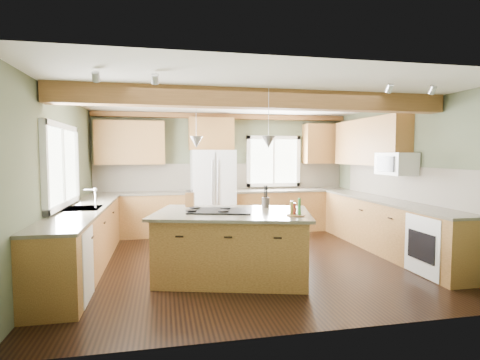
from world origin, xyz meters
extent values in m
plane|color=black|center=(0.00, 0.00, 0.00)|extent=(5.60, 5.60, 0.00)
plane|color=silver|center=(0.00, 0.00, 2.60)|extent=(5.60, 5.60, 0.00)
plane|color=#4C573D|center=(0.00, 2.50, 1.30)|extent=(5.60, 0.00, 5.60)
plane|color=#4C573D|center=(-2.80, 0.00, 1.30)|extent=(0.00, 5.00, 5.00)
plane|color=#4C573D|center=(2.80, 0.00, 1.30)|extent=(0.00, 5.00, 5.00)
cube|color=brown|center=(0.00, -0.74, 2.47)|extent=(5.55, 0.26, 0.26)
cube|color=brown|center=(0.00, 2.40, 2.54)|extent=(5.55, 0.20, 0.10)
cube|color=brown|center=(0.00, 2.48, 1.21)|extent=(5.58, 0.03, 0.58)
cube|color=brown|center=(2.78, 0.05, 1.21)|extent=(0.03, 3.70, 0.58)
cube|color=brown|center=(-1.79, 2.20, 0.44)|extent=(2.02, 0.60, 0.88)
cube|color=#443E32|center=(-1.79, 2.20, 0.90)|extent=(2.06, 0.64, 0.04)
cube|color=brown|center=(1.49, 2.20, 0.44)|extent=(2.62, 0.60, 0.88)
cube|color=#443E32|center=(1.49, 2.20, 0.90)|extent=(2.66, 0.64, 0.04)
cube|color=brown|center=(-2.50, 0.05, 0.44)|extent=(0.60, 3.70, 0.88)
cube|color=#443E32|center=(-2.50, 0.05, 0.90)|extent=(0.64, 3.74, 0.04)
cube|color=brown|center=(2.50, 0.05, 0.44)|extent=(0.60, 3.70, 0.88)
cube|color=#443E32|center=(2.50, 0.05, 0.90)|extent=(0.64, 3.74, 0.04)
cube|color=brown|center=(-1.99, 2.33, 1.95)|extent=(1.40, 0.35, 0.90)
cube|color=brown|center=(-0.30, 2.33, 2.15)|extent=(0.96, 0.35, 0.70)
cube|color=brown|center=(2.62, 0.90, 1.95)|extent=(0.35, 2.20, 0.90)
cube|color=brown|center=(2.30, 2.33, 1.95)|extent=(0.90, 0.35, 0.90)
cube|color=white|center=(-2.78, 0.05, 1.55)|extent=(0.04, 1.60, 1.05)
cube|color=white|center=(1.15, 2.48, 1.55)|extent=(1.10, 0.04, 1.00)
cube|color=#262628|center=(-2.50, 0.05, 0.91)|extent=(0.50, 0.65, 0.03)
cylinder|color=#B2B2B7|center=(-2.32, 0.05, 1.05)|extent=(0.02, 0.02, 0.28)
cube|color=white|center=(-2.49, -1.25, 0.43)|extent=(0.60, 0.60, 0.84)
cube|color=white|center=(2.49, -1.25, 0.43)|extent=(0.60, 0.72, 0.84)
cube|color=white|center=(2.58, -0.05, 1.55)|extent=(0.40, 0.70, 0.38)
cone|color=#B2B2B7|center=(-0.88, -0.61, 1.88)|extent=(0.18, 0.18, 0.16)
cone|color=#B2B2B7|center=(0.08, -0.87, 1.88)|extent=(0.18, 0.18, 0.16)
cube|color=white|center=(-0.30, 2.12, 0.90)|extent=(0.90, 0.74, 1.80)
cube|color=olive|center=(-0.40, -0.74, 0.44)|extent=(2.23, 1.69, 0.88)
cube|color=#443E32|center=(-0.40, -0.74, 0.90)|extent=(2.39, 1.85, 0.04)
cube|color=black|center=(-0.56, -0.69, 0.93)|extent=(0.98, 0.78, 0.02)
cube|color=brown|center=(-0.94, -0.11, 1.03)|extent=(0.15, 0.12, 0.21)
cylinder|color=#423935|center=(0.16, -0.44, 1.00)|extent=(0.14, 0.14, 0.15)
camera|label=1|loc=(-1.32, -5.78, 1.72)|focal=28.00mm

